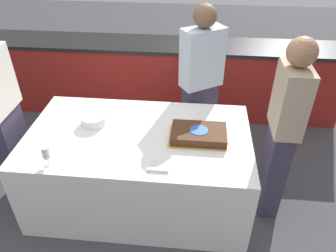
{
  "coord_description": "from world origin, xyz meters",
  "views": [
    {
      "loc": [
        0.47,
        -2.17,
        2.36
      ],
      "look_at": [
        0.25,
        0.0,
        0.84
      ],
      "focal_mm": 35.0,
      "sensor_mm": 36.0,
      "label": 1
    }
  ],
  "objects_px": {
    "person_cutting_cake": "(201,84)",
    "wine_glass": "(46,153)",
    "person_seated_right": "(282,132)",
    "person_seated_left": "(2,116)",
    "plate_stack": "(93,120)",
    "cake": "(199,134)"
  },
  "relations": [
    {
      "from": "wine_glass",
      "to": "person_seated_left",
      "type": "relative_size",
      "value": 0.1
    },
    {
      "from": "person_seated_right",
      "to": "person_cutting_cake",
      "type": "bearing_deg",
      "value": -139.41
    },
    {
      "from": "cake",
      "to": "wine_glass",
      "type": "height_order",
      "value": "wine_glass"
    },
    {
      "from": "person_cutting_cake",
      "to": "person_seated_right",
      "type": "distance_m",
      "value": 1.01
    },
    {
      "from": "wine_glass",
      "to": "person_seated_left",
      "type": "xyz_separation_m",
      "value": [
        -0.57,
        0.44,
        0.0
      ]
    },
    {
      "from": "person_seated_right",
      "to": "cake",
      "type": "bearing_deg",
      "value": -89.92
    },
    {
      "from": "person_seated_left",
      "to": "plate_stack",
      "type": "bearing_deg",
      "value": -81.18
    },
    {
      "from": "plate_stack",
      "to": "wine_glass",
      "type": "bearing_deg",
      "value": -108.33
    },
    {
      "from": "cake",
      "to": "person_seated_left",
      "type": "height_order",
      "value": "person_seated_left"
    },
    {
      "from": "cake",
      "to": "person_cutting_cake",
      "type": "bearing_deg",
      "value": 90.0
    },
    {
      "from": "plate_stack",
      "to": "person_cutting_cake",
      "type": "distance_m",
      "value": 1.12
    },
    {
      "from": "plate_stack",
      "to": "person_seated_right",
      "type": "xyz_separation_m",
      "value": [
        1.57,
        -0.12,
        0.07
      ]
    },
    {
      "from": "cake",
      "to": "person_cutting_cake",
      "type": "xyz_separation_m",
      "value": [
        0.0,
        0.77,
        0.06
      ]
    },
    {
      "from": "person_cutting_cake",
      "to": "person_seated_left",
      "type": "height_order",
      "value": "person_seated_left"
    },
    {
      "from": "cake",
      "to": "person_seated_left",
      "type": "xyz_separation_m",
      "value": [
        -1.67,
        0.0,
        0.07
      ]
    },
    {
      "from": "wine_glass",
      "to": "person_seated_left",
      "type": "height_order",
      "value": "person_seated_left"
    },
    {
      "from": "cake",
      "to": "wine_glass",
      "type": "distance_m",
      "value": 1.18
    },
    {
      "from": "person_seated_left",
      "to": "wine_glass",
      "type": "bearing_deg",
      "value": -127.6
    },
    {
      "from": "person_cutting_cake",
      "to": "wine_glass",
      "type": "bearing_deg",
      "value": 14.17
    },
    {
      "from": "person_cutting_cake",
      "to": "person_seated_left",
      "type": "relative_size",
      "value": 0.99
    },
    {
      "from": "person_seated_left",
      "to": "person_seated_right",
      "type": "height_order",
      "value": "person_seated_left"
    },
    {
      "from": "person_seated_left",
      "to": "person_seated_right",
      "type": "bearing_deg",
      "value": -90.0
    }
  ]
}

